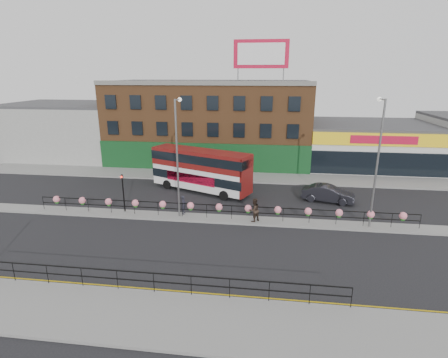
# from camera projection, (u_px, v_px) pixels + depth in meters

# --- Properties ---
(ground) EXTENTS (120.00, 120.00, 0.00)m
(ground) POSITION_uv_depth(u_px,v_px,m) (219.00, 220.00, 27.79)
(ground) COLOR black
(ground) RESTS_ON ground
(south_pavement) EXTENTS (60.00, 4.00, 0.15)m
(south_pavement) POSITION_uv_depth(u_px,v_px,m) (183.00, 320.00, 16.38)
(south_pavement) COLOR gray
(south_pavement) RESTS_ON ground
(north_pavement) EXTENTS (60.00, 4.00, 0.15)m
(north_pavement) POSITION_uv_depth(u_px,v_px,m) (234.00, 177.00, 39.15)
(north_pavement) COLOR gray
(north_pavement) RESTS_ON ground
(median) EXTENTS (60.00, 1.60, 0.15)m
(median) POSITION_uv_depth(u_px,v_px,m) (219.00, 219.00, 27.77)
(median) COLOR gray
(median) RESTS_ON ground
(yellow_line_inner) EXTENTS (60.00, 0.10, 0.01)m
(yellow_line_inner) POSITION_uv_depth(u_px,v_px,m) (193.00, 292.00, 18.58)
(yellow_line_inner) COLOR gold
(yellow_line_inner) RESTS_ON ground
(yellow_line_outer) EXTENTS (60.00, 0.10, 0.01)m
(yellow_line_outer) POSITION_uv_depth(u_px,v_px,m) (192.00, 294.00, 18.41)
(yellow_line_outer) COLOR gold
(yellow_line_outer) RESTS_ON ground
(brick_building) EXTENTS (25.00, 12.21, 10.30)m
(brick_building) POSITION_uv_depth(u_px,v_px,m) (211.00, 122.00, 45.73)
(brick_building) COLOR brown
(brick_building) RESTS_ON ground
(supermarket) EXTENTS (15.00, 12.25, 5.30)m
(supermarket) POSITION_uv_depth(u_px,v_px,m) (367.00, 144.00, 43.92)
(supermarket) COLOR silver
(supermarket) RESTS_ON ground
(warehouse_west) EXTENTS (15.50, 12.00, 7.30)m
(warehouse_west) POSITION_uv_depth(u_px,v_px,m) (68.00, 130.00, 48.72)
(warehouse_west) COLOR #969692
(warehouse_west) RESTS_ON ground
(billboard) EXTENTS (6.00, 0.29, 4.40)m
(billboard) POSITION_uv_depth(u_px,v_px,m) (261.00, 54.00, 37.87)
(billboard) COLOR #B40D2D
(billboard) RESTS_ON brick_building
(median_railing) EXTENTS (30.04, 0.56, 1.23)m
(median_railing) POSITION_uv_depth(u_px,v_px,m) (219.00, 208.00, 27.48)
(median_railing) COLOR black
(median_railing) RESTS_ON median
(south_railing) EXTENTS (20.04, 0.05, 1.12)m
(south_railing) POSITION_uv_depth(u_px,v_px,m) (153.00, 278.00, 18.17)
(south_railing) COLOR black
(south_railing) RESTS_ON south_pavement
(double_decker_bus) EXTENTS (10.34, 6.15, 4.13)m
(double_decker_bus) POSITION_uv_depth(u_px,v_px,m) (201.00, 166.00, 33.86)
(double_decker_bus) COLOR white
(double_decker_bus) RESTS_ON ground
(car) EXTENTS (3.70, 5.34, 1.52)m
(car) POSITION_uv_depth(u_px,v_px,m) (328.00, 194.00, 31.56)
(car) COLOR black
(car) RESTS_ON ground
(pedestrian_a) EXTENTS (0.60, 0.41, 1.56)m
(pedestrian_a) POSITION_uv_depth(u_px,v_px,m) (184.00, 205.00, 28.41)
(pedestrian_a) COLOR black
(pedestrian_a) RESTS_ON median
(pedestrian_b) EXTENTS (1.62, 1.62, 1.88)m
(pedestrian_b) POSITION_uv_depth(u_px,v_px,m) (254.00, 210.00, 26.90)
(pedestrian_b) COLOR #2F231B
(pedestrian_b) RESTS_ON median
(lamp_column_west) EXTENTS (0.33, 1.62, 9.26)m
(lamp_column_west) POSITION_uv_depth(u_px,v_px,m) (178.00, 149.00, 26.79)
(lamp_column_west) COLOR slate
(lamp_column_west) RESTS_ON median
(lamp_column_east) EXTENTS (0.34, 1.65, 9.43)m
(lamp_column_east) POSITION_uv_depth(u_px,v_px,m) (378.00, 153.00, 24.85)
(lamp_column_east) COLOR slate
(lamp_column_east) RESTS_ON median
(traffic_light_median) EXTENTS (0.15, 0.28, 3.65)m
(traffic_light_median) POSITION_uv_depth(u_px,v_px,m) (123.00, 185.00, 28.44)
(traffic_light_median) COLOR black
(traffic_light_median) RESTS_ON median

